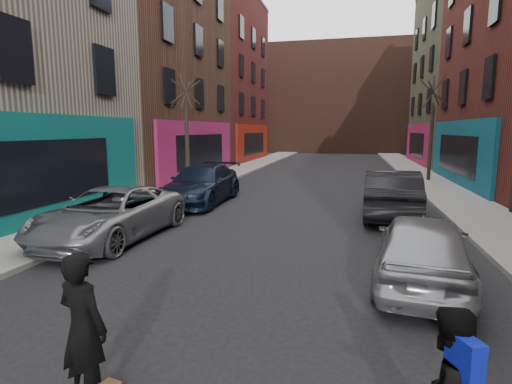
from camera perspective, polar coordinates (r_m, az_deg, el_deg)
The scene contains 11 objects.
sidewalk_left at distance 31.85m, azimuth -1.28°, elevation 3.60°, with size 2.50×84.00×0.13m, color gray.
sidewalk_right at distance 31.14m, azimuth 21.60°, elevation 2.86°, with size 2.50×84.00×0.13m, color gray.
buildings_left at distance 23.23m, azimuth -30.45°, elevation 20.78°, with size 12.00×56.00×16.50m, color #5A2319.
building_far at distance 56.85m, azimuth 11.86°, elevation 12.74°, with size 40.00×10.00×14.00m, color #47281E.
tree_left_far at distance 20.32m, azimuth -9.90°, elevation 9.82°, with size 2.00×2.00×6.50m, color black, non-canonical shape.
tree_right_far at distance 25.08m, azimuth 23.87°, elevation 9.35°, with size 2.00×2.00×6.80m, color black, non-canonical shape.
parked_left_far at distance 11.71m, azimuth -20.00°, elevation -2.94°, with size 2.37×5.13×1.43m, color gray.
parked_left_end at distance 16.62m, azimuth -7.81°, elevation 1.12°, with size 2.19×5.38×1.56m, color black.
parked_right_far at distance 8.49m, azimuth 22.65°, elevation -7.45°, with size 1.70×4.22×1.44m, color #94969C.
parked_right_end at distance 14.56m, azimuth 18.81°, elevation -0.22°, with size 1.73×4.97×1.64m, color black.
skateboarder at distance 4.81m, azimuth -23.49°, elevation -17.38°, with size 0.61×0.40×1.68m, color black.
Camera 1 is at (1.79, -0.68, 3.01)m, focal length 28.00 mm.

